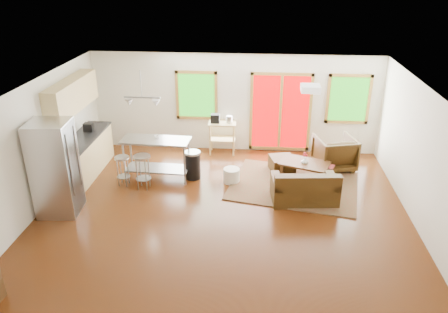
# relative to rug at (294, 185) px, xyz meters

# --- Properties ---
(floor) EXTENTS (7.50, 7.00, 0.02)m
(floor) POSITION_rel_rug_xyz_m (-1.50, -1.46, -0.02)
(floor) COLOR #371807
(floor) RESTS_ON ground
(ceiling) EXTENTS (7.50, 7.00, 0.02)m
(ceiling) POSITION_rel_rug_xyz_m (-1.50, -1.46, 2.60)
(ceiling) COLOR white
(ceiling) RESTS_ON ground
(back_wall) EXTENTS (7.50, 0.02, 2.60)m
(back_wall) POSITION_rel_rug_xyz_m (-1.50, 2.05, 1.29)
(back_wall) COLOR silver
(back_wall) RESTS_ON ground
(left_wall) EXTENTS (0.02, 7.00, 2.60)m
(left_wall) POSITION_rel_rug_xyz_m (-5.26, -1.46, 1.29)
(left_wall) COLOR silver
(left_wall) RESTS_ON ground
(right_wall) EXTENTS (0.02, 7.00, 2.60)m
(right_wall) POSITION_rel_rug_xyz_m (2.26, -1.46, 1.29)
(right_wall) COLOR silver
(right_wall) RESTS_ON ground
(front_wall) EXTENTS (7.50, 0.02, 2.60)m
(front_wall) POSITION_rel_rug_xyz_m (-1.50, -4.97, 1.29)
(front_wall) COLOR silver
(front_wall) RESTS_ON ground
(window_left) EXTENTS (1.10, 0.05, 1.30)m
(window_left) POSITION_rel_rug_xyz_m (-2.50, 2.00, 1.49)
(window_left) COLOR #15550E
(window_left) RESTS_ON back_wall
(french_doors) EXTENTS (1.60, 0.05, 2.10)m
(french_doors) POSITION_rel_rug_xyz_m (-0.30, 2.00, 1.09)
(french_doors) COLOR #AF0204
(french_doors) RESTS_ON back_wall
(window_right) EXTENTS (1.10, 0.05, 1.30)m
(window_right) POSITION_rel_rug_xyz_m (1.40, 2.00, 1.49)
(window_right) COLOR #15550E
(window_right) RESTS_ON back_wall
(rug) EXTENTS (3.17, 2.66, 0.03)m
(rug) POSITION_rel_rug_xyz_m (0.00, 0.00, 0.00)
(rug) COLOR #465D35
(rug) RESTS_ON floor
(loveseat) EXTENTS (1.45, 0.92, 0.73)m
(loveseat) POSITION_rel_rug_xyz_m (0.17, -0.67, 0.28)
(loveseat) COLOR black
(loveseat) RESTS_ON floor
(coffee_table) EXTENTS (1.27, 1.01, 0.44)m
(coffee_table) POSITION_rel_rug_xyz_m (0.25, 0.35, 0.37)
(coffee_table) COLOR #37220F
(coffee_table) RESTS_ON floor
(armchair) EXTENTS (1.08, 1.04, 0.92)m
(armchair) POSITION_rel_rug_xyz_m (1.02, 1.03, 0.45)
(armchair) COLOR black
(armchair) RESTS_ON floor
(ottoman) EXTENTS (0.68, 0.68, 0.37)m
(ottoman) POSITION_rel_rug_xyz_m (-0.25, 0.76, 0.17)
(ottoman) COLOR black
(ottoman) RESTS_ON floor
(pouf) EXTENTS (0.46, 0.46, 0.33)m
(pouf) POSITION_rel_rug_xyz_m (-1.44, 0.09, 0.15)
(pouf) COLOR silver
(pouf) RESTS_ON floor
(vase) EXTENTS (0.20, 0.20, 0.29)m
(vase) POSITION_rel_rug_xyz_m (0.24, 0.34, 0.49)
(vase) COLOR silver
(vase) RESTS_ON coffee_table
(book) EXTENTS (0.19, 0.09, 0.26)m
(book) POSITION_rel_rug_xyz_m (0.72, 0.27, 0.51)
(book) COLOR maroon
(book) RESTS_ON coffee_table
(cabinets) EXTENTS (0.64, 2.24, 2.30)m
(cabinets) POSITION_rel_rug_xyz_m (-4.99, 0.24, 0.91)
(cabinets) COLOR tan
(cabinets) RESTS_ON floor
(refrigerator) EXTENTS (0.85, 0.82, 1.94)m
(refrigerator) POSITION_rel_rug_xyz_m (-4.82, -1.51, 0.95)
(refrigerator) COLOR #B7BABC
(refrigerator) RESTS_ON floor
(island) EXTENTS (1.59, 0.69, 0.99)m
(island) POSITION_rel_rug_xyz_m (-3.19, 0.12, 0.67)
(island) COLOR #B7BABC
(island) RESTS_ON floor
(cup) EXTENTS (0.12, 0.09, 0.11)m
(cup) POSITION_rel_rug_xyz_m (-3.19, 0.23, 0.99)
(cup) COLOR white
(cup) RESTS_ON island
(bar_stool_a) EXTENTS (0.35, 0.35, 0.70)m
(bar_stool_a) POSITION_rel_rug_xyz_m (-3.89, -0.27, 0.50)
(bar_stool_a) COLOR #B7BABC
(bar_stool_a) RESTS_ON floor
(bar_stool_b) EXTENTS (0.41, 0.41, 0.80)m
(bar_stool_b) POSITION_rel_rug_xyz_m (-3.39, -0.39, 0.58)
(bar_stool_b) COLOR #B7BABC
(bar_stool_b) RESTS_ON floor
(trash_can) EXTENTS (0.45, 0.45, 0.68)m
(trash_can) POSITION_rel_rug_xyz_m (-2.36, 0.21, 0.33)
(trash_can) COLOR black
(trash_can) RESTS_ON floor
(kitchen_cart) EXTENTS (0.72, 0.47, 1.09)m
(kitchen_cart) POSITION_rel_rug_xyz_m (-1.83, 1.74, 0.73)
(kitchen_cart) COLOR tan
(kitchen_cart) RESTS_ON floor
(ceiling_flush) EXTENTS (0.35, 0.35, 0.12)m
(ceiling_flush) POSITION_rel_rug_xyz_m (0.10, -0.86, 2.52)
(ceiling_flush) COLOR white
(ceiling_flush) RESTS_ON ceiling
(pendant_light) EXTENTS (0.80, 0.18, 0.79)m
(pendant_light) POSITION_rel_rug_xyz_m (-3.40, 0.04, 1.88)
(pendant_light) COLOR gray
(pendant_light) RESTS_ON ceiling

